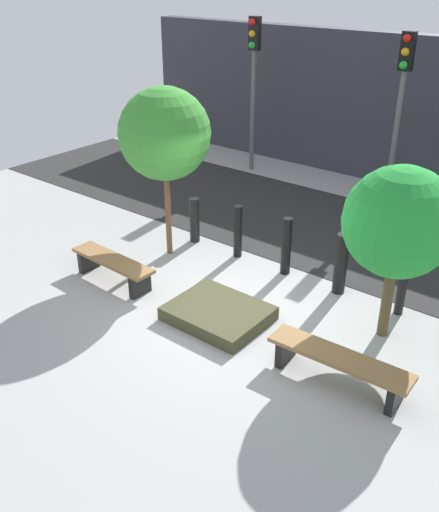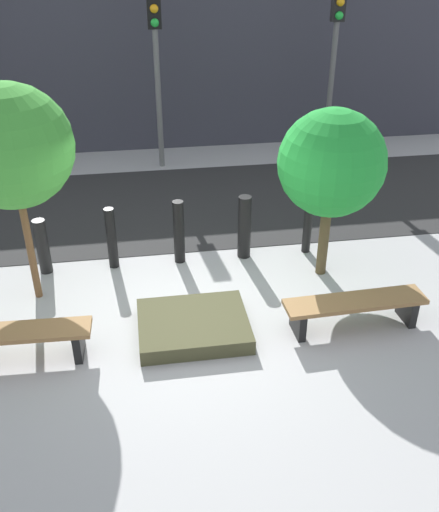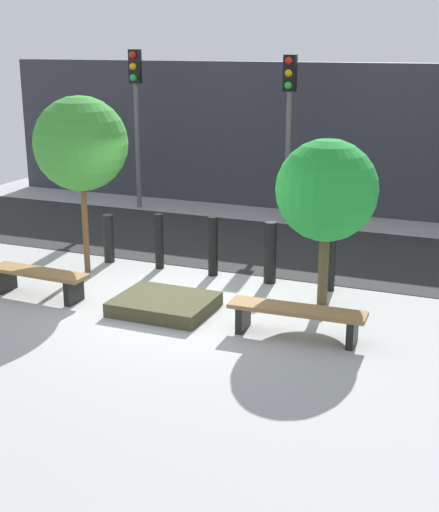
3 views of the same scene
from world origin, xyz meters
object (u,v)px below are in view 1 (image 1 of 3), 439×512
at_px(bollard_left, 238,231).
at_px(bollard_far_right, 403,284).
at_px(bollard_far_left, 195,220).
at_px(bollard_center, 286,246).
at_px(bench_left, 113,265).
at_px(traffic_light_west, 254,68).
at_px(bollard_right, 341,264).
at_px(planter_bed, 218,313).
at_px(tree_behind_right_bench, 399,223).
at_px(bench_right, 339,363).
at_px(traffic_light_mid_west, 402,89).
at_px(tree_behind_left_bench, 165,134).

relative_size(bollard_left, bollard_far_right, 0.96).
bearing_deg(bollard_far_left, bollard_center, 0.00).
bearing_deg(bollard_far_left, bench_left, -91.13).
bearing_deg(bollard_center, traffic_light_west, 131.71).
height_order(bollard_right, bollard_far_right, bollard_right).
height_order(planter_bed, tree_behind_right_bench, tree_behind_right_bench).
distance_m(bench_right, bollard_left, 3.86).
xyz_separation_m(bench_left, traffic_light_mid_west, (2.16, 6.43, 2.25)).
relative_size(planter_bed, traffic_light_west, 0.38).
relative_size(tree_behind_right_bench, traffic_light_west, 0.68).
distance_m(bollard_far_left, traffic_light_west, 5.13).
bearing_deg(traffic_light_west, tree_behind_left_bench, -71.46).
relative_size(tree_behind_left_bench, bollard_left, 3.06).
bearing_deg(bollard_left, planter_bed, -60.98).
height_order(bollard_far_left, bollard_right, bollard_right).
relative_size(bench_left, bollard_left, 1.70).
bearing_deg(bollard_right, bollard_left, 180.00).
distance_m(bollard_far_right, traffic_light_mid_west, 5.22).
distance_m(tree_behind_right_bench, traffic_light_west, 7.86).
relative_size(bench_right, bollard_right, 1.81).
xyz_separation_m(bench_right, tree_behind_left_bench, (-4.33, 1.42, 1.98)).
height_order(bollard_far_left, traffic_light_mid_west, traffic_light_mid_west).
relative_size(bench_left, planter_bed, 1.18).
height_order(bench_left, bench_right, bench_left).
bearing_deg(bench_right, bollard_far_left, 151.61).
xyz_separation_m(bench_left, tree_behind_right_bench, (4.33, 1.42, 1.50)).
xyz_separation_m(tree_behind_left_bench, traffic_light_mid_west, (2.16, 5.01, 0.27)).
xyz_separation_m(tree_behind_left_bench, bollard_left, (1.10, 0.69, -1.79)).
height_order(planter_bed, bollard_far_right, bollard_far_right).
xyz_separation_m(bollard_far_left, bollard_far_right, (4.25, 0.00, 0.08)).
bearing_deg(traffic_light_west, bench_right, -46.92).
height_order(tree_behind_left_bench, bollard_far_left, tree_behind_left_bench).
bearing_deg(bollard_center, traffic_light_mid_west, 90.00).
relative_size(planter_bed, bollard_left, 1.43).
height_order(planter_bed, tree_behind_left_bench, tree_behind_left_bench).
bearing_deg(bollard_center, bench_right, -44.31).
distance_m(bench_left, bollard_far_left, 2.12).
height_order(bench_right, traffic_light_mid_west, traffic_light_mid_west).
relative_size(tree_behind_right_bench, bollard_far_left, 2.88).
bearing_deg(tree_behind_left_bench, bollard_left, 32.13).
relative_size(tree_behind_right_bench, bollard_left, 2.56).
height_order(bench_left, bollard_right, bollard_right).
distance_m(tree_behind_left_bench, bollard_far_right, 4.69).
xyz_separation_m(bench_right, traffic_light_mid_west, (-2.16, 6.43, 2.25)).
xyz_separation_m(planter_bed, tree_behind_right_bench, (2.16, 1.22, 1.71)).
bearing_deg(bollard_right, planter_bed, -119.02).
height_order(bench_left, tree_behind_right_bench, tree_behind_right_bench).
xyz_separation_m(bollard_far_left, bollard_left, (1.06, 0.00, 0.06)).
bearing_deg(bollard_far_right, bench_left, -153.76).
distance_m(bollard_center, traffic_light_mid_west, 4.77).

